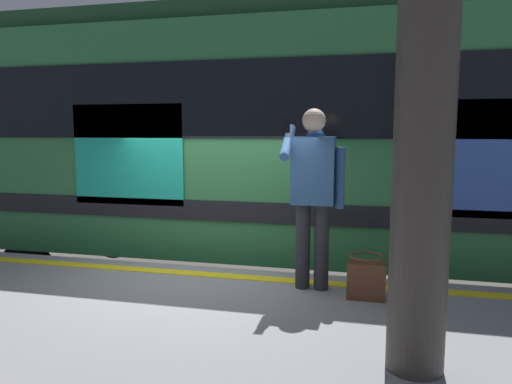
% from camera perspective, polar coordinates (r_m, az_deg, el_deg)
% --- Properties ---
extents(ground_plane, '(23.80, 23.80, 0.00)m').
position_cam_1_polar(ground_plane, '(5.90, -5.22, -18.55)').
color(ground_plane, '#4C4742').
extents(safety_line, '(13.34, 0.16, 0.01)m').
position_cam_1_polar(safety_line, '(5.25, -6.42, -9.54)').
color(safety_line, yellow).
rests_on(safety_line, platform).
extents(track_rail_near, '(17.70, 0.08, 0.16)m').
position_cam_1_polar(track_rail_near, '(6.93, -1.88, -13.76)').
color(track_rail_near, slate).
rests_on(track_rail_near, ground).
extents(track_rail_far, '(17.70, 0.08, 0.16)m').
position_cam_1_polar(track_rail_far, '(8.25, 0.85, -10.30)').
color(track_rail_far, slate).
rests_on(track_rail_far, ground).
extents(train_carriage, '(12.06, 2.97, 3.95)m').
position_cam_1_polar(train_carriage, '(7.00, 6.72, 6.78)').
color(train_carriage, '#2D723F').
rests_on(train_carriage, ground).
extents(passenger, '(0.57, 0.55, 1.72)m').
position_cam_1_polar(passenger, '(4.61, 6.75, 0.92)').
color(passenger, '#262628').
rests_on(passenger, platform).
extents(handbag, '(0.34, 0.31, 0.41)m').
position_cam_1_polar(handbag, '(4.56, 12.81, -9.87)').
color(handbag, '#59331E').
rests_on(handbag, platform).
extents(station_column, '(0.36, 0.36, 3.78)m').
position_cam_1_polar(station_column, '(3.14, 19.43, 13.72)').
color(station_column, '#38332D').
rests_on(station_column, platform).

